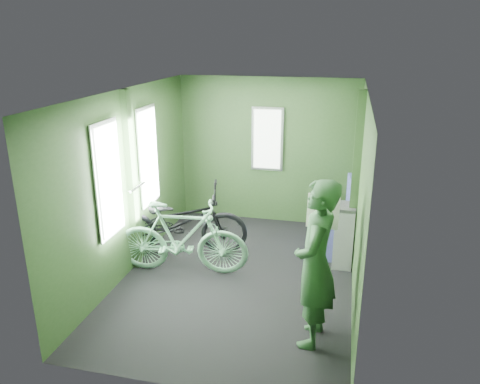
{
  "coord_description": "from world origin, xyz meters",
  "views": [
    {
      "loc": [
        1.21,
        -5.09,
        2.91
      ],
      "look_at": [
        0.0,
        0.1,
        1.1
      ],
      "focal_mm": 35.0,
      "sensor_mm": 36.0,
      "label": 1
    }
  ],
  "objects_px": {
    "bicycle_mint": "(183,274)",
    "bench_seat": "(336,229)",
    "bicycle_black": "(180,254)",
    "passenger": "(316,264)",
    "waste_box": "(344,236)"
  },
  "relations": [
    {
      "from": "bicycle_black",
      "to": "waste_box",
      "type": "bearing_deg",
      "value": -98.22
    },
    {
      "from": "bicycle_mint",
      "to": "bench_seat",
      "type": "bearing_deg",
      "value": -62.75
    },
    {
      "from": "passenger",
      "to": "waste_box",
      "type": "xyz_separation_m",
      "value": [
        0.25,
        1.7,
        -0.42
      ]
    },
    {
      "from": "passenger",
      "to": "bicycle_mint",
      "type": "bearing_deg",
      "value": -114.45
    },
    {
      "from": "bicycle_black",
      "to": "passenger",
      "type": "distance_m",
      "value": 2.6
    },
    {
      "from": "bicycle_mint",
      "to": "passenger",
      "type": "relative_size",
      "value": 1.0
    },
    {
      "from": "bicycle_black",
      "to": "bicycle_mint",
      "type": "height_order",
      "value": "bicycle_mint"
    },
    {
      "from": "bicycle_black",
      "to": "waste_box",
      "type": "height_order",
      "value": "waste_box"
    },
    {
      "from": "bicycle_mint",
      "to": "passenger",
      "type": "distance_m",
      "value": 2.15
    },
    {
      "from": "waste_box",
      "to": "bench_seat",
      "type": "height_order",
      "value": "bench_seat"
    },
    {
      "from": "bicycle_black",
      "to": "bench_seat",
      "type": "bearing_deg",
      "value": -84.81
    },
    {
      "from": "bicycle_mint",
      "to": "bench_seat",
      "type": "relative_size",
      "value": 1.67
    },
    {
      "from": "waste_box",
      "to": "bench_seat",
      "type": "bearing_deg",
      "value": 102.67
    },
    {
      "from": "bench_seat",
      "to": "bicycle_black",
      "type": "bearing_deg",
      "value": -168.79
    },
    {
      "from": "bicycle_black",
      "to": "passenger",
      "type": "height_order",
      "value": "passenger"
    }
  ]
}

